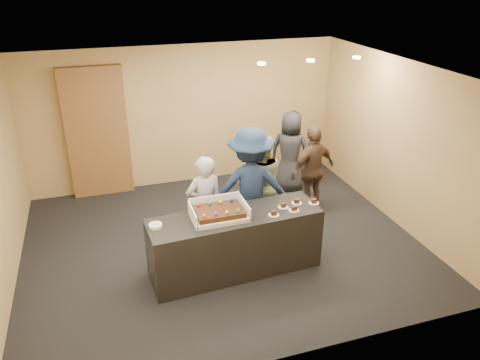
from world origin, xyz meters
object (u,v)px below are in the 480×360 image
at_px(storage_cabinet, 97,133).
at_px(person_dark_suit, 290,152).
at_px(serving_counter, 235,243).
at_px(person_brown_extra, 313,170).
at_px(cake_box, 219,214).
at_px(plate_stack, 155,226).
at_px(person_navy_man, 251,187).
at_px(sheet_cake, 219,211).
at_px(person_sage_man, 260,183).
at_px(person_server_grey, 205,205).

distance_m(storage_cabinet, person_dark_suit, 3.57).
xyz_separation_m(serving_counter, person_brown_extra, (1.81, 1.31, 0.33)).
bearing_deg(person_brown_extra, cake_box, 15.66).
relative_size(plate_stack, person_navy_man, 0.09).
xyz_separation_m(plate_stack, person_brown_extra, (2.89, 1.30, -0.14)).
xyz_separation_m(sheet_cake, person_brown_extra, (2.04, 1.31, -0.21)).
height_order(sheet_cake, person_navy_man, person_navy_man).
height_order(serving_counter, sheet_cake, sheet_cake).
relative_size(serving_counter, sheet_cake, 3.77).
bearing_deg(plate_stack, person_dark_suit, 37.06).
bearing_deg(storage_cabinet, sheet_cake, -65.75).
height_order(person_sage_man, person_brown_extra, person_sage_man).
distance_m(person_sage_man, person_brown_extra, 1.10).
xyz_separation_m(person_sage_man, person_dark_suit, (1.01, 1.13, -0.02)).
bearing_deg(person_navy_man, storage_cabinet, -37.20).
bearing_deg(serving_counter, person_navy_man, 52.98).
bearing_deg(serving_counter, person_server_grey, 108.93).
bearing_deg(person_dark_suit, person_brown_extra, 133.64).
height_order(plate_stack, person_sage_man, person_sage_man).
bearing_deg(sheet_cake, cake_box, 89.00).
xyz_separation_m(storage_cabinet, person_sage_man, (2.39, -2.13, -0.40)).
height_order(cake_box, plate_stack, cake_box).
height_order(cake_box, sheet_cake, cake_box).
distance_m(person_server_grey, person_navy_man, 0.75).
bearing_deg(cake_box, sheet_cake, -91.00).
bearing_deg(person_brown_extra, storage_cabinet, -44.67).
bearing_deg(storage_cabinet, cake_box, -65.55).
bearing_deg(cake_box, person_brown_extra, 32.27).
relative_size(sheet_cake, person_dark_suit, 0.40).
bearing_deg(person_sage_man, plate_stack, 35.60).
distance_m(storage_cabinet, cake_box, 3.45).
bearing_deg(cake_box, person_dark_suit, 47.12).
bearing_deg(person_server_grey, person_dark_suit, -150.31).
distance_m(person_sage_man, person_navy_man, 0.46).
distance_m(sheet_cake, person_brown_extra, 2.43).
height_order(person_server_grey, person_dark_suit, person_dark_suit).
bearing_deg(storage_cabinet, plate_stack, -79.76).
bearing_deg(person_brown_extra, person_navy_man, 7.98).
relative_size(plate_stack, person_dark_suit, 0.11).
relative_size(storage_cabinet, cake_box, 3.25).
height_order(plate_stack, person_brown_extra, person_brown_extra).
bearing_deg(sheet_cake, person_server_grey, 93.71).
bearing_deg(person_brown_extra, person_server_grey, 1.09).
bearing_deg(plate_stack, person_server_grey, 37.80).
bearing_deg(plate_stack, serving_counter, -0.99).
bearing_deg(plate_stack, sheet_cake, -1.25).
distance_m(cake_box, plate_stack, 0.86).
xyz_separation_m(serving_counter, person_server_grey, (-0.27, 0.65, 0.32)).
relative_size(cake_box, person_dark_suit, 0.47).
xyz_separation_m(plate_stack, person_dark_suit, (2.84, 2.15, -0.13)).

